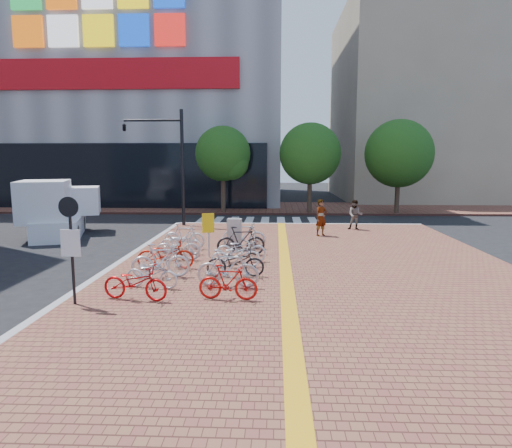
{
  "coord_description": "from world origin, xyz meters",
  "views": [
    {
      "loc": [
        1.64,
        -14.14,
        3.85
      ],
      "look_at": [
        0.88,
        3.63,
        1.3
      ],
      "focal_mm": 32.0,
      "sensor_mm": 36.0,
      "label": 1
    }
  ],
  "objects_px": {
    "utility_box": "(235,234)",
    "notice_sign": "(71,237)",
    "bike_7": "(228,282)",
    "traffic_light_pole": "(156,146)",
    "bike_11": "(241,249)",
    "bike_13": "(244,235)",
    "bike_0": "(135,283)",
    "bike_2": "(160,261)",
    "bike_12": "(241,241)",
    "pedestrian_a": "(321,218)",
    "bike_1": "(152,274)",
    "bike_8": "(228,268)",
    "bike_10": "(236,255)",
    "bike_5": "(181,242)",
    "pedestrian_b": "(355,215)",
    "box_truck": "(59,210)",
    "bike_3": "(165,254)",
    "yellow_sign": "(209,227)",
    "bike_9": "(235,262)",
    "bike_6": "(184,236)",
    "bike_4": "(178,247)"
  },
  "relations": [
    {
      "from": "bike_1",
      "to": "pedestrian_a",
      "type": "xyz_separation_m",
      "value": [
        5.76,
        9.26,
        0.47
      ]
    },
    {
      "from": "bike_6",
      "to": "bike_13",
      "type": "relative_size",
      "value": 0.94
    },
    {
      "from": "bike_4",
      "to": "traffic_light_pole",
      "type": "bearing_deg",
      "value": 18.03
    },
    {
      "from": "bike_5",
      "to": "bike_7",
      "type": "relative_size",
      "value": 1.09
    },
    {
      "from": "bike_12",
      "to": "pedestrian_b",
      "type": "relative_size",
      "value": 1.19
    },
    {
      "from": "bike_8",
      "to": "bike_10",
      "type": "bearing_deg",
      "value": 6.14
    },
    {
      "from": "bike_12",
      "to": "bike_3",
      "type": "bearing_deg",
      "value": 124.33
    },
    {
      "from": "bike_6",
      "to": "utility_box",
      "type": "bearing_deg",
      "value": -82.57
    },
    {
      "from": "bike_3",
      "to": "box_truck",
      "type": "xyz_separation_m",
      "value": [
        -7.05,
        7.07,
        0.68
      ]
    },
    {
      "from": "bike_12",
      "to": "notice_sign",
      "type": "height_order",
      "value": "notice_sign"
    },
    {
      "from": "bike_11",
      "to": "bike_13",
      "type": "bearing_deg",
      "value": -1.59
    },
    {
      "from": "bike_3",
      "to": "bike_7",
      "type": "xyz_separation_m",
      "value": [
        2.47,
        -3.33,
        -0.03
      ]
    },
    {
      "from": "pedestrian_b",
      "to": "bike_13",
      "type": "bearing_deg",
      "value": -122.1
    },
    {
      "from": "bike_4",
      "to": "bike_10",
      "type": "height_order",
      "value": "bike_4"
    },
    {
      "from": "bike_6",
      "to": "bike_13",
      "type": "xyz_separation_m",
      "value": [
        2.46,
        0.19,
        0.03
      ]
    },
    {
      "from": "bike_4",
      "to": "bike_5",
      "type": "xyz_separation_m",
      "value": [
        -0.12,
        1.15,
        -0.04
      ]
    },
    {
      "from": "bike_5",
      "to": "pedestrian_b",
      "type": "relative_size",
      "value": 1.1
    },
    {
      "from": "bike_7",
      "to": "bike_6",
      "type": "bearing_deg",
      "value": 24.71
    },
    {
      "from": "bike_2",
      "to": "utility_box",
      "type": "height_order",
      "value": "utility_box"
    },
    {
      "from": "bike_2",
      "to": "bike_13",
      "type": "distance_m",
      "value": 5.37
    },
    {
      "from": "bike_9",
      "to": "box_truck",
      "type": "height_order",
      "value": "box_truck"
    },
    {
      "from": "pedestrian_a",
      "to": "bike_4",
      "type": "bearing_deg",
      "value": -170.34
    },
    {
      "from": "bike_7",
      "to": "notice_sign",
      "type": "height_order",
      "value": "notice_sign"
    },
    {
      "from": "notice_sign",
      "to": "bike_2",
      "type": "bearing_deg",
      "value": 60.23
    },
    {
      "from": "bike_3",
      "to": "yellow_sign",
      "type": "distance_m",
      "value": 2.31
    },
    {
      "from": "bike_8",
      "to": "bike_13",
      "type": "distance_m",
      "value": 5.84
    },
    {
      "from": "bike_7",
      "to": "traffic_light_pole",
      "type": "xyz_separation_m",
      "value": [
        -5.38,
        13.54,
        3.92
      ]
    },
    {
      "from": "pedestrian_a",
      "to": "traffic_light_pole",
      "type": "relative_size",
      "value": 0.28
    },
    {
      "from": "utility_box",
      "to": "notice_sign",
      "type": "bearing_deg",
      "value": -115.26
    },
    {
      "from": "bike_10",
      "to": "pedestrian_b",
      "type": "height_order",
      "value": "pedestrian_b"
    },
    {
      "from": "bike_2",
      "to": "notice_sign",
      "type": "xyz_separation_m",
      "value": [
        -1.56,
        -2.72,
        1.2
      ]
    },
    {
      "from": "bike_1",
      "to": "pedestrian_b",
      "type": "height_order",
      "value": "pedestrian_b"
    },
    {
      "from": "bike_6",
      "to": "traffic_light_pole",
      "type": "xyz_separation_m",
      "value": [
        -2.85,
        6.69,
        3.86
      ]
    },
    {
      "from": "bike_0",
      "to": "utility_box",
      "type": "bearing_deg",
      "value": -6.29
    },
    {
      "from": "bike_6",
      "to": "notice_sign",
      "type": "bearing_deg",
      "value": 178.14
    },
    {
      "from": "bike_4",
      "to": "notice_sign",
      "type": "relative_size",
      "value": 0.59
    },
    {
      "from": "bike_1",
      "to": "bike_12",
      "type": "bearing_deg",
      "value": -15.92
    },
    {
      "from": "bike_9",
      "to": "pedestrian_a",
      "type": "distance_m",
      "value": 8.65
    },
    {
      "from": "bike_12",
      "to": "pedestrian_a",
      "type": "distance_m",
      "value": 5.86
    },
    {
      "from": "bike_1",
      "to": "notice_sign",
      "type": "relative_size",
      "value": 0.57
    },
    {
      "from": "bike_6",
      "to": "bike_11",
      "type": "distance_m",
      "value": 3.48
    },
    {
      "from": "bike_8",
      "to": "pedestrian_a",
      "type": "distance_m",
      "value": 9.78
    },
    {
      "from": "bike_3",
      "to": "box_truck",
      "type": "relative_size",
      "value": 0.36
    },
    {
      "from": "bike_0",
      "to": "bike_2",
      "type": "bearing_deg",
      "value": 7.51
    },
    {
      "from": "bike_0",
      "to": "box_truck",
      "type": "distance_m",
      "value": 12.7
    },
    {
      "from": "bike_2",
      "to": "bike_7",
      "type": "distance_m",
      "value": 3.2
    },
    {
      "from": "notice_sign",
      "to": "yellow_sign",
      "type": "bearing_deg",
      "value": 65.24
    },
    {
      "from": "bike_13",
      "to": "bike_10",
      "type": "bearing_deg",
      "value": -169.01
    },
    {
      "from": "bike_3",
      "to": "notice_sign",
      "type": "distance_m",
      "value": 4.32
    },
    {
      "from": "bike_1",
      "to": "pedestrian_a",
      "type": "height_order",
      "value": "pedestrian_a"
    }
  ]
}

